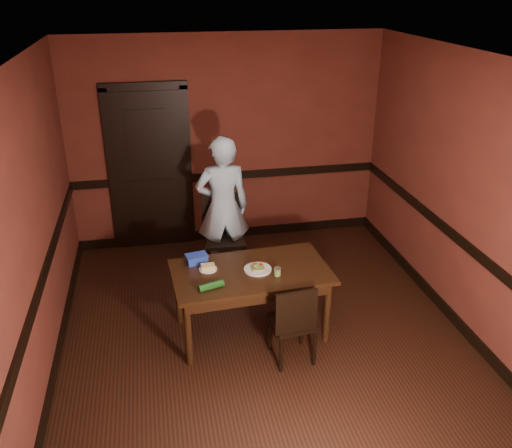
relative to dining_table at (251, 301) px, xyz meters
name	(u,v)px	position (x,y,z in m)	size (l,w,h in m)	color
floor	(263,331)	(0.12, -0.03, -0.36)	(4.00, 4.50, 0.01)	black
ceiling	(264,57)	(0.12, -0.03, 2.34)	(4.00, 4.50, 0.01)	silver
wall_back	(227,142)	(0.12, 2.22, 0.99)	(4.00, 0.02, 2.70)	#5F271C
wall_front	(349,370)	(0.12, -2.28, 0.99)	(4.00, 0.02, 2.70)	#5F271C
wall_left	(34,228)	(-1.88, -0.03, 0.99)	(0.02, 4.50, 2.70)	#5F271C
wall_right	(463,194)	(2.12, -0.03, 0.99)	(0.02, 4.50, 2.70)	#5F271C
dado_back	(228,176)	(0.12, 2.20, 0.54)	(4.00, 0.03, 0.10)	black
dado_left	(44,274)	(-1.87, -0.03, 0.54)	(0.03, 4.50, 0.10)	black
dado_right	(454,236)	(2.10, -0.03, 0.54)	(0.03, 4.50, 0.10)	black
baseboard_back	(229,233)	(0.12, 2.20, -0.30)	(4.00, 0.03, 0.12)	black
baseboard_left	(59,351)	(-1.87, -0.03, -0.30)	(0.03, 4.50, 0.12)	black
baseboard_right	(442,305)	(2.10, -0.03, -0.30)	(0.03, 4.50, 0.12)	black
door	(150,167)	(-0.88, 2.18, 0.74)	(1.05, 0.07, 2.20)	black
dining_table	(251,301)	(0.00, 0.00, 0.00)	(1.52, 0.85, 0.71)	black
chair_far	(225,238)	(-0.09, 1.18, 0.14)	(0.46, 0.46, 0.98)	black
chair_near	(292,320)	(0.30, -0.48, 0.06)	(0.39, 0.39, 0.83)	black
person	(223,207)	(-0.09, 1.28, 0.49)	(0.62, 0.41, 1.70)	#B4DEF4
sandwich_plate	(258,268)	(0.07, -0.01, 0.37)	(0.27, 0.27, 0.07)	silver
sauce_jar	(277,271)	(0.23, -0.14, 0.40)	(0.07, 0.07, 0.08)	#699749
cheese_saucer	(208,268)	(-0.40, 0.09, 0.38)	(0.18, 0.18, 0.05)	silver
food_tub	(197,259)	(-0.50, 0.25, 0.40)	(0.23, 0.18, 0.09)	blue
wrapped_veg	(211,286)	(-0.42, -0.27, 0.39)	(0.07, 0.07, 0.24)	#164B16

